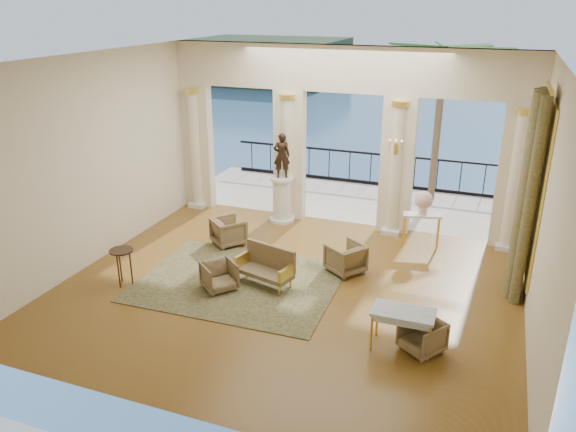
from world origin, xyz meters
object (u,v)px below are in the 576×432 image
at_px(settee, 267,266).
at_px(statue, 282,156).
at_px(side_table, 122,255).
at_px(armchair_b, 422,335).
at_px(console_table, 422,220).
at_px(game_table, 403,315).
at_px(armchair_a, 219,275).
at_px(armchair_d, 229,230).
at_px(armchair_c, 345,257).
at_px(pedestal, 282,200).

distance_m(settee, statue, 3.77).
bearing_deg(side_table, statue, 68.68).
relative_size(armchair_b, console_table, 0.67).
xyz_separation_m(armchair_b, side_table, (-6.06, 0.22, 0.36)).
relative_size(statue, console_table, 1.24).
bearing_deg(console_table, armchair_b, -95.56).
bearing_deg(statue, game_table, 108.71).
bearing_deg(armchair_a, side_table, 144.80).
xyz_separation_m(statue, side_table, (-1.74, -4.46, -1.11)).
bearing_deg(armchair_d, console_table, -122.52).
relative_size(armchair_a, side_table, 0.82).
height_order(settee, game_table, settee).
distance_m(statue, side_table, 4.92).
xyz_separation_m(armchair_b, armchair_d, (-4.96, 2.83, 0.04)).
relative_size(armchair_d, console_table, 0.77).
bearing_deg(settee, armchair_b, -6.60).
bearing_deg(armchair_c, armchair_a, -17.65).
distance_m(settee, console_table, 4.01).
height_order(pedestal, console_table, pedestal).
height_order(armchair_a, pedestal, pedestal).
bearing_deg(armchair_c, side_table, -26.90).
distance_m(armchair_c, console_table, 2.33).
height_order(armchair_a, game_table, game_table).
xyz_separation_m(armchair_a, settee, (0.80, 0.57, 0.08)).
bearing_deg(pedestal, armchair_b, -47.33).
xyz_separation_m(armchair_a, armchair_d, (-0.82, 2.09, 0.04)).
height_order(armchair_a, statue, statue).
bearing_deg(armchair_b, pedestal, 167.88).
bearing_deg(statue, armchair_b, 111.10).
bearing_deg(armchair_a, console_table, -4.93).
height_order(settee, console_table, console_table).
relative_size(armchair_a, console_table, 0.68).
relative_size(statue, side_table, 1.48).
xyz_separation_m(armchair_c, statue, (-2.36, 2.30, 1.43)).
xyz_separation_m(pedestal, statue, (0.00, 0.00, 1.21)).
height_order(armchair_a, armchair_c, armchair_c).
distance_m(armchair_c, pedestal, 3.30).
height_order(settee, side_table, settee).
bearing_deg(armchair_c, settee, -16.93).
height_order(armchair_b, armchair_d, armchair_d).
bearing_deg(armchair_a, armchair_c, -13.22).
distance_m(armchair_a, side_table, 2.02).
xyz_separation_m(console_table, side_table, (-5.41, -4.05, -0.02)).
relative_size(pedestal, console_table, 1.29).
xyz_separation_m(settee, statue, (-0.98, 3.37, 1.39)).
height_order(game_table, statue, statue).
height_order(armchair_d, game_table, armchair_d).
bearing_deg(armchair_c, console_table, -179.53).
xyz_separation_m(armchair_d, console_table, (4.31, 1.44, 0.33)).
bearing_deg(armchair_b, console_table, 133.80).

